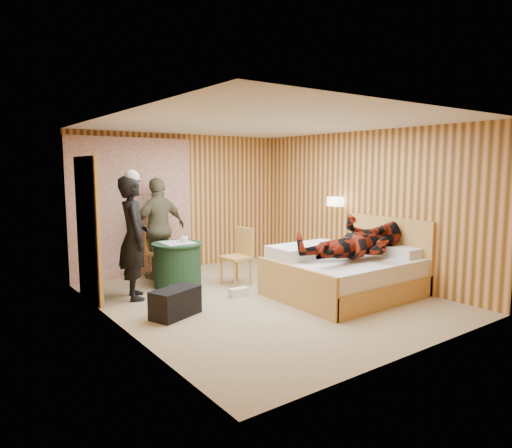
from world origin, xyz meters
TOP-DOWN VIEW (x-y plane):
  - floor at (0.00, 0.00)m, footprint 4.20×5.00m
  - ceiling at (0.00, 0.00)m, footprint 4.20×5.00m
  - wall_back at (0.00, 2.50)m, footprint 4.20×0.02m
  - wall_left at (-2.10, 0.00)m, footprint 0.02×5.00m
  - wall_right at (2.10, 0.00)m, footprint 0.02×5.00m
  - curtain at (-1.00, 2.43)m, footprint 2.20×0.08m
  - doorway at (-2.06, 1.40)m, footprint 0.06×0.90m
  - wall_lamp at (1.92, 0.45)m, footprint 0.26×0.24m
  - bed at (1.12, -0.56)m, footprint 2.05×1.61m
  - nightstand at (1.88, 0.19)m, footprint 0.40×0.54m
  - round_table at (-0.70, 1.35)m, footprint 0.80×0.80m
  - chair_far at (-0.71, 1.99)m, footprint 0.47×0.47m
  - chair_near at (0.19, 0.89)m, footprint 0.46×0.46m
  - duffel_bag at (-1.40, 0.00)m, footprint 0.72×0.55m
  - sneaker_left at (-0.84, 1.09)m, footprint 0.26×0.13m
  - sneaker_right at (-0.25, 0.27)m, footprint 0.29×0.13m
  - woman_standing at (-1.50, 1.10)m, footprint 0.57×0.73m
  - man_at_table at (-0.70, 2.02)m, footprint 1.07×0.58m
  - man_on_bed at (1.15, -0.79)m, footprint 0.86×0.67m
  - book_lower at (1.88, 0.14)m, footprint 0.26×0.28m
  - book_upper at (1.88, 0.14)m, footprint 0.17×0.23m
  - cup_nightstand at (1.88, 0.32)m, footprint 0.13×0.13m
  - cup_table at (-0.60, 1.30)m, footprint 0.13×0.13m

SIDE VIEW (x-z plane):
  - floor at x=0.00m, z-range -0.01..0.01m
  - sneaker_left at x=-0.84m, z-range 0.00..0.11m
  - sneaker_right at x=-0.25m, z-range 0.00..0.13m
  - duffel_bag at x=-1.40m, z-range 0.00..0.36m
  - nightstand at x=1.88m, z-range 0.01..0.53m
  - bed at x=1.12m, z-range -0.23..0.88m
  - round_table at x=-0.70m, z-range 0.00..0.71m
  - book_lower at x=1.88m, z-range 0.52..0.54m
  - chair_near at x=0.19m, z-range 0.07..0.99m
  - chair_far at x=-0.71m, z-range 0.07..1.00m
  - book_upper at x=1.88m, z-range 0.54..0.56m
  - cup_nightstand at x=1.88m, z-range 0.52..0.61m
  - cup_table at x=-0.60m, z-range 0.71..0.81m
  - man_at_table at x=-0.70m, z-range 0.00..1.72m
  - woman_standing at x=-1.50m, z-range 0.00..1.78m
  - man_on_bed at x=1.15m, z-range 0.10..1.87m
  - doorway at x=-2.06m, z-range 0.00..2.05m
  - curtain at x=-1.00m, z-range 0.00..2.40m
  - wall_back at x=0.00m, z-range 0.00..2.50m
  - wall_left at x=-2.10m, z-range 0.00..2.50m
  - wall_right at x=2.10m, z-range 0.00..2.50m
  - wall_lamp at x=1.92m, z-range 1.22..1.38m
  - ceiling at x=0.00m, z-range 2.50..2.50m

